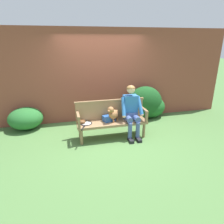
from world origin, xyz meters
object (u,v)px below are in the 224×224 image
(person_seated, at_px, (131,110))
(dog_on_bench, at_px, (113,114))
(tennis_racket, at_px, (86,124))
(sports_bag, at_px, (109,118))
(garden_bench, at_px, (112,124))
(baseball_glove, at_px, (81,122))

(person_seated, xyz_separation_m, dog_on_bench, (-0.46, 0.00, -0.07))
(person_seated, height_order, dog_on_bench, person_seated)
(tennis_racket, height_order, sports_bag, sports_bag)
(tennis_racket, relative_size, sports_bag, 2.07)
(garden_bench, xyz_separation_m, baseball_glove, (-0.75, 0.06, 0.10))
(tennis_racket, bearing_deg, sports_bag, 6.08)
(person_seated, distance_m, baseball_glove, 1.26)
(dog_on_bench, bearing_deg, sports_bag, 144.26)
(dog_on_bench, xyz_separation_m, tennis_racket, (-0.67, 0.00, -0.20))
(garden_bench, xyz_separation_m, tennis_racket, (-0.65, -0.00, 0.07))
(person_seated, xyz_separation_m, tennis_racket, (-1.14, 0.01, -0.27))
(dog_on_bench, distance_m, sports_bag, 0.17)
(sports_bag, bearing_deg, garden_bench, -41.07)
(sports_bag, bearing_deg, person_seated, -7.00)
(tennis_racket, bearing_deg, garden_bench, 0.31)
(tennis_racket, bearing_deg, baseball_glove, 148.72)
(tennis_racket, bearing_deg, dog_on_bench, -0.14)
(dog_on_bench, distance_m, tennis_racket, 0.70)
(dog_on_bench, bearing_deg, person_seated, -0.51)
(tennis_racket, xyz_separation_m, sports_bag, (0.58, 0.06, 0.06))
(tennis_racket, bearing_deg, person_seated, -0.29)
(sports_bag, bearing_deg, dog_on_bench, -35.74)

